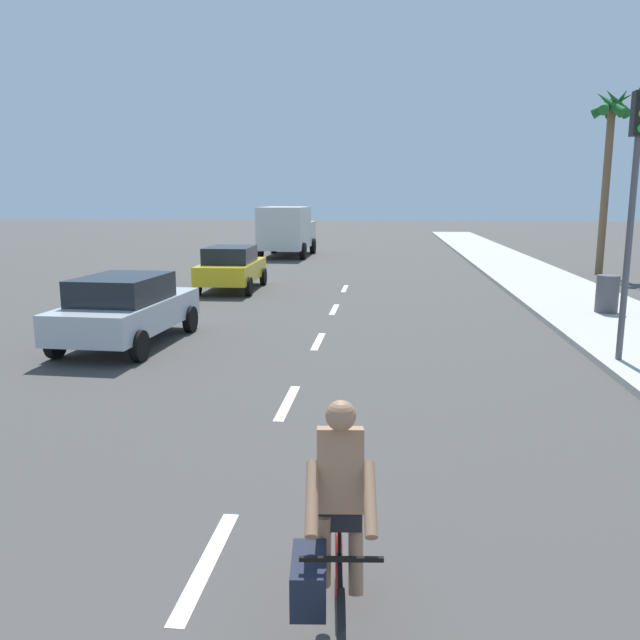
{
  "coord_description": "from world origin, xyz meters",
  "views": [
    {
      "loc": [
        1.57,
        -0.88,
        3.21
      ],
      "look_at": [
        0.38,
        10.23,
        1.1
      ],
      "focal_mm": 35.87,
      "sensor_mm": 36.0,
      "label": 1
    }
  ],
  "objects_px": {
    "parked_car_silver": "(126,308)",
    "traffic_signal": "(635,178)",
    "cyclist": "(333,534)",
    "delivery_truck": "(287,230)",
    "parked_car_yellow": "(231,267)",
    "trash_bin_far": "(607,294)",
    "palm_tree_far": "(610,131)"
  },
  "relations": [
    {
      "from": "parked_car_silver",
      "to": "delivery_truck",
      "type": "xyz_separation_m",
      "value": [
        -0.0,
        22.87,
        0.66
      ]
    },
    {
      "from": "cyclist",
      "to": "traffic_signal",
      "type": "relative_size",
      "value": 0.35
    },
    {
      "from": "cyclist",
      "to": "parked_car_yellow",
      "type": "distance_m",
      "value": 18.83
    },
    {
      "from": "parked_car_silver",
      "to": "parked_car_yellow",
      "type": "bearing_deg",
      "value": 91.17
    },
    {
      "from": "traffic_signal",
      "to": "trash_bin_far",
      "type": "height_order",
      "value": "traffic_signal"
    },
    {
      "from": "parked_car_yellow",
      "to": "traffic_signal",
      "type": "distance_m",
      "value": 14.25
    },
    {
      "from": "parked_car_silver",
      "to": "trash_bin_far",
      "type": "height_order",
      "value": "parked_car_silver"
    },
    {
      "from": "parked_car_yellow",
      "to": "delivery_truck",
      "type": "relative_size",
      "value": 0.68
    },
    {
      "from": "parked_car_silver",
      "to": "traffic_signal",
      "type": "xyz_separation_m",
      "value": [
        10.3,
        -0.81,
        2.77
      ]
    },
    {
      "from": "cyclist",
      "to": "parked_car_silver",
      "type": "xyz_separation_m",
      "value": [
        -5.43,
        9.24,
        0.01
      ]
    },
    {
      "from": "delivery_truck",
      "to": "trash_bin_far",
      "type": "height_order",
      "value": "delivery_truck"
    },
    {
      "from": "cyclist",
      "to": "parked_car_yellow",
      "type": "height_order",
      "value": "cyclist"
    },
    {
      "from": "palm_tree_far",
      "to": "trash_bin_far",
      "type": "bearing_deg",
      "value": -106.25
    },
    {
      "from": "parked_car_silver",
      "to": "traffic_signal",
      "type": "relative_size",
      "value": 0.85
    },
    {
      "from": "parked_car_yellow",
      "to": "palm_tree_far",
      "type": "height_order",
      "value": "palm_tree_far"
    },
    {
      "from": "palm_tree_far",
      "to": "parked_car_yellow",
      "type": "bearing_deg",
      "value": -156.49
    },
    {
      "from": "trash_bin_far",
      "to": "cyclist",
      "type": "bearing_deg",
      "value": -114.62
    },
    {
      "from": "parked_car_silver",
      "to": "trash_bin_far",
      "type": "distance_m",
      "value": 12.69
    },
    {
      "from": "parked_car_yellow",
      "to": "traffic_signal",
      "type": "bearing_deg",
      "value": -45.06
    },
    {
      "from": "palm_tree_far",
      "to": "traffic_signal",
      "type": "distance_m",
      "value": 16.86
    },
    {
      "from": "parked_car_yellow",
      "to": "traffic_signal",
      "type": "relative_size",
      "value": 0.82
    },
    {
      "from": "cyclist",
      "to": "palm_tree_far",
      "type": "distance_m",
      "value": 26.74
    },
    {
      "from": "cyclist",
      "to": "delivery_truck",
      "type": "bearing_deg",
      "value": -85.8
    },
    {
      "from": "cyclist",
      "to": "parked_car_silver",
      "type": "height_order",
      "value": "cyclist"
    },
    {
      "from": "cyclist",
      "to": "palm_tree_far",
      "type": "relative_size",
      "value": 0.23
    },
    {
      "from": "delivery_truck",
      "to": "parked_car_yellow",
      "type": "bearing_deg",
      "value": -87.99
    },
    {
      "from": "cyclist",
      "to": "traffic_signal",
      "type": "distance_m",
      "value": 10.12
    },
    {
      "from": "cyclist",
      "to": "trash_bin_far",
      "type": "bearing_deg",
      "value": -120.01
    },
    {
      "from": "palm_tree_far",
      "to": "trash_bin_far",
      "type": "distance_m",
      "value": 12.24
    },
    {
      "from": "parked_car_yellow",
      "to": "cyclist",
      "type": "bearing_deg",
      "value": -75.21
    },
    {
      "from": "delivery_truck",
      "to": "trash_bin_far",
      "type": "distance_m",
      "value": 21.7
    },
    {
      "from": "traffic_signal",
      "to": "trash_bin_far",
      "type": "distance_m",
      "value": 6.41
    }
  ]
}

